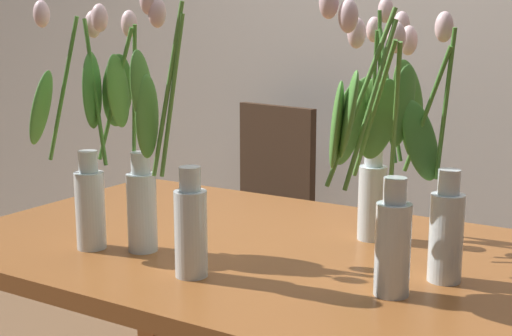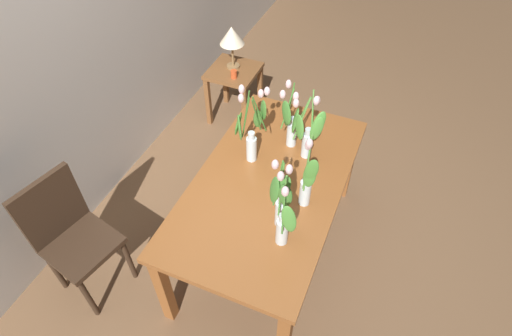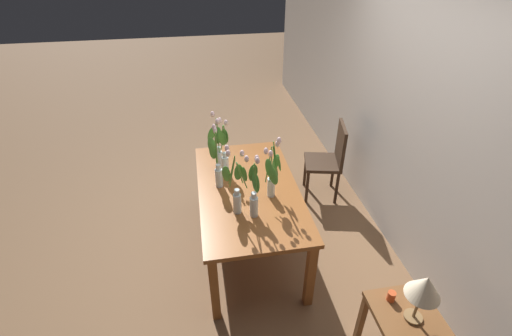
{
  "view_description": "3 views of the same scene",
  "coord_description": "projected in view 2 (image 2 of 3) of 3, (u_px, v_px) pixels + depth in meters",
  "views": [
    {
      "loc": [
        0.75,
        -1.36,
        1.24
      ],
      "look_at": [
        -0.04,
        -0.06,
        0.94
      ],
      "focal_mm": 49.0,
      "sensor_mm": 36.0,
      "label": 1
    },
    {
      "loc": [
        -1.65,
        -0.6,
        2.69
      ],
      "look_at": [
        -0.09,
        0.05,
        0.93
      ],
      "focal_mm": 29.22,
      "sensor_mm": 36.0,
      "label": 2
    },
    {
      "loc": [
        2.59,
        -0.38,
        2.69
      ],
      "look_at": [
        -0.01,
        0.07,
        0.94
      ],
      "focal_mm": 25.15,
      "sensor_mm": 36.0,
      "label": 3
    }
  ],
  "objects": [
    {
      "name": "tulip_vase_5",
      "position": [
        280.0,
        205.0,
        2.24
      ],
      "size": [
        0.16,
        0.14,
        0.54
      ],
      "color": "silver",
      "rests_on": "dining_table"
    },
    {
      "name": "tulip_vase_4",
      "position": [
        307.0,
        133.0,
        2.58
      ],
      "size": [
        0.18,
        0.23,
        0.58
      ],
      "color": "silver",
      "rests_on": "dining_table"
    },
    {
      "name": "tulip_vase_2",
      "position": [
        283.0,
        221.0,
        2.17
      ],
      "size": [
        0.2,
        0.2,
        0.56
      ],
      "color": "silver",
      "rests_on": "dining_table"
    },
    {
      "name": "ground_plane",
      "position": [
        267.0,
        246.0,
        3.15
      ],
      "size": [
        18.0,
        18.0,
        0.0
      ],
      "primitive_type": "plane",
      "color": "brown"
    },
    {
      "name": "side_table",
      "position": [
        234.0,
        80.0,
        3.91
      ],
      "size": [
        0.44,
        0.44,
        0.55
      ],
      "color": "brown",
      "rests_on": "ground"
    },
    {
      "name": "pillar_candle",
      "position": [
        234.0,
        74.0,
        3.71
      ],
      "size": [
        0.06,
        0.06,
        0.07
      ],
      "primitive_type": "cylinder",
      "color": "#CC4C23",
      "rests_on": "side_table"
    },
    {
      "name": "tulip_vase_1",
      "position": [
        251.0,
        132.0,
        2.6
      ],
      "size": [
        0.25,
        0.19,
        0.58
      ],
      "color": "silver",
      "rests_on": "dining_table"
    },
    {
      "name": "dining_chair",
      "position": [
        70.0,
        233.0,
        2.61
      ],
      "size": [
        0.48,
        0.48,
        0.93
      ],
      "color": "#382619",
      "rests_on": "ground"
    },
    {
      "name": "tulip_vase_3",
      "position": [
        290.0,
        126.0,
        2.71
      ],
      "size": [
        0.17,
        0.1,
        0.54
      ],
      "color": "silver",
      "rests_on": "dining_table"
    },
    {
      "name": "table_lamp",
      "position": [
        232.0,
        37.0,
        3.64
      ],
      "size": [
        0.22,
        0.22,
        0.4
      ],
      "color": "olive",
      "rests_on": "side_table"
    },
    {
      "name": "room_wall_rear",
      "position": [
        49.0,
        46.0,
        2.57
      ],
      "size": [
        9.0,
        0.1,
        2.7
      ],
      "primitive_type": "cube",
      "color": "beige",
      "rests_on": "ground"
    },
    {
      "name": "tulip_vase_0",
      "position": [
        307.0,
        184.0,
        2.34
      ],
      "size": [
        0.14,
        0.12,
        0.59
      ],
      "color": "silver",
      "rests_on": "dining_table"
    },
    {
      "name": "dining_table",
      "position": [
        269.0,
        190.0,
        2.68
      ],
      "size": [
        1.6,
        0.9,
        0.74
      ],
      "color": "brown",
      "rests_on": "ground"
    }
  ]
}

